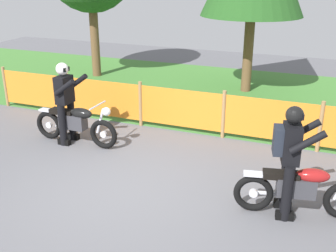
{
  "coord_description": "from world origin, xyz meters",
  "views": [
    {
      "loc": [
        2.89,
        -5.36,
        3.47
      ],
      "look_at": [
        0.47,
        0.75,
        0.9
      ],
      "focal_mm": 43.96,
      "sensor_mm": 36.0,
      "label": 1
    }
  ],
  "objects_px": {
    "rider_lead": "(289,156)",
    "rider_trailing": "(66,100)",
    "motorcycle_lead": "(300,189)",
    "motorcycle_trailing": "(76,123)"
  },
  "relations": [
    {
      "from": "motorcycle_lead",
      "to": "rider_lead",
      "type": "height_order",
      "value": "rider_lead"
    },
    {
      "from": "rider_lead",
      "to": "rider_trailing",
      "type": "relative_size",
      "value": 1.0
    },
    {
      "from": "motorcycle_trailing",
      "to": "rider_trailing",
      "type": "relative_size",
      "value": 1.15
    },
    {
      "from": "rider_trailing",
      "to": "rider_lead",
      "type": "bearing_deg",
      "value": -12.41
    },
    {
      "from": "motorcycle_trailing",
      "to": "rider_lead",
      "type": "xyz_separation_m",
      "value": [
        4.33,
        -1.08,
        0.5
      ]
    },
    {
      "from": "rider_trailing",
      "to": "motorcycle_lead",
      "type": "bearing_deg",
      "value": -11.33
    },
    {
      "from": "motorcycle_lead",
      "to": "rider_lead",
      "type": "relative_size",
      "value": 1.1
    },
    {
      "from": "motorcycle_lead",
      "to": "rider_lead",
      "type": "bearing_deg",
      "value": -179.49
    },
    {
      "from": "rider_lead",
      "to": "rider_trailing",
      "type": "xyz_separation_m",
      "value": [
        -4.51,
        1.08,
        -0.03
      ]
    },
    {
      "from": "motorcycle_lead",
      "to": "motorcycle_trailing",
      "type": "xyz_separation_m",
      "value": [
        -4.53,
        1.04,
        0.02
      ]
    }
  ]
}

